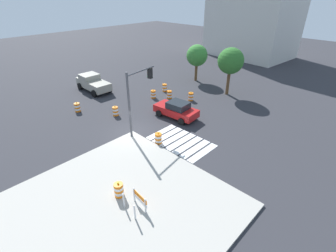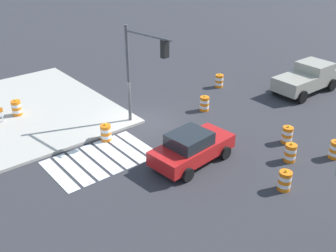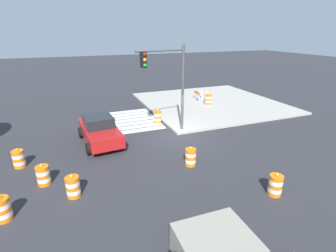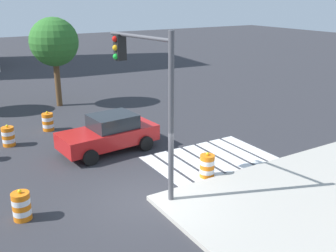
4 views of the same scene
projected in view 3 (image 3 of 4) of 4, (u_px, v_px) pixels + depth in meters
The scene contains 14 objects.
ground_plane at pixel (177, 135), 16.64m from camera, with size 120.00×120.00×0.00m, color #2D2D33.
sidewalk_corner at pixel (210, 103), 23.89m from camera, with size 12.00×12.00×0.15m, color #ADA89E.
crosswalk_stripes at pixel (135, 120), 19.50m from camera, with size 5.10×3.20×0.02m.
sports_car at pixel (100, 130), 15.34m from camera, with size 4.45×2.44×1.63m.
traffic_barrel_near_corner at pixel (43, 175), 11.18m from camera, with size 0.56×0.56×1.02m.
traffic_barrel_crosswalk_end at pixel (2, 209), 9.06m from camera, with size 0.56×0.56×1.02m.
traffic_barrel_median_near at pixel (190, 157), 12.80m from camera, with size 0.56×0.56×1.02m.
traffic_barrel_median_far at pixel (73, 187), 10.37m from camera, with size 0.56×0.56×1.02m.
traffic_barrel_far_curb at pixel (19, 159), 12.62m from camera, with size 0.56×0.56×1.02m.
traffic_barrel_lane_center at pixel (158, 117), 18.80m from camera, with size 0.56×0.56×1.02m.
traffic_barrel_opposite_curb at pixel (275, 185), 10.48m from camera, with size 0.56×0.56×1.02m.
traffic_barrel_on_sidewalk at pixel (208, 99), 22.99m from camera, with size 0.56×0.56×1.02m.
construction_barricade at pixel (199, 94), 24.22m from camera, with size 1.30×0.89×1.00m.
traffic_light_pole at pixel (168, 75), 15.44m from camera, with size 0.81×3.26×5.50m.
Camera 3 is at (-14.07, 6.18, 6.43)m, focal length 27.12 mm.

